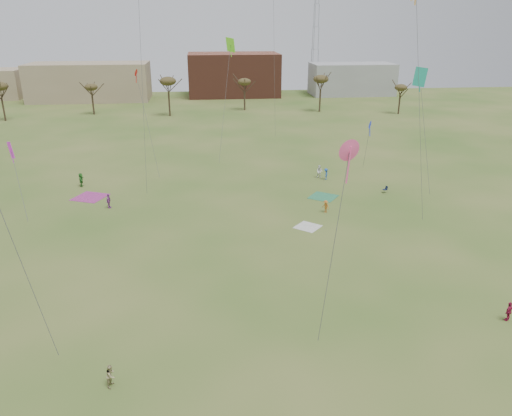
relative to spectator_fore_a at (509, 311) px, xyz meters
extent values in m
plane|color=#33581B|center=(-17.68, -0.96, -0.77)|extent=(260.00, 260.00, 0.00)
imported|color=#9D1A42|center=(0.00, 0.00, 0.00)|extent=(0.97, 0.79, 1.55)
imported|color=tan|center=(-28.18, -4.00, -0.03)|extent=(0.73, 0.85, 1.50)
imported|color=#B66822|center=(-8.26, 23.04, -0.03)|extent=(1.00, 1.10, 1.48)
imported|color=purple|center=(-33.54, 27.20, 0.09)|extent=(0.64, 1.08, 1.73)
imported|color=white|center=(-5.93, 36.26, 0.13)|extent=(1.06, 0.94, 1.81)
imported|color=#2D7627|center=(-38.63, 36.00, 0.14)|extent=(0.75, 1.75, 1.83)
imported|color=#214E99|center=(-5.22, 35.36, 0.04)|extent=(0.87, 1.17, 1.62)
cube|color=silver|center=(-11.18, 19.01, -0.77)|extent=(3.42, 3.42, 0.03)
cube|color=#9F317D|center=(-36.61, 31.33, -0.77)|extent=(4.84, 4.84, 0.03)
cube|color=#2E8054|center=(-7.26, 28.29, -0.77)|extent=(4.37, 4.37, 0.03)
cube|color=#121A32|center=(1.05, 29.05, -0.35)|extent=(0.58, 0.58, 0.04)
cube|color=#121A32|center=(1.27, 29.09, -0.12)|extent=(0.22, 0.52, 0.44)
cone|color=#E74986|center=(-13.54, -1.76, 13.04)|extent=(1.39, 0.10, 1.39)
cube|color=#E74986|center=(-13.54, -1.76, 12.15)|extent=(0.08, 0.08, 2.28)
cylinder|color=#4C4C51|center=(-14.23, -1.94, 6.58)|extent=(1.42, 0.41, 12.91)
cylinder|color=#4C4C51|center=(-0.39, 18.31, 11.49)|extent=(2.92, 1.50, 22.74)
cylinder|color=#4C4C51|center=(-28.91, 30.24, 12.22)|extent=(0.80, 1.62, 24.19)
cone|color=blue|center=(0.72, 35.73, 6.76)|extent=(1.09, 0.08, 1.09)
cube|color=blue|center=(0.72, 35.73, 6.07)|extent=(0.08, 0.08, 1.78)
cylinder|color=#4C4C51|center=(0.73, 36.57, 3.44)|extent=(0.05, 1.72, 6.65)
cube|color=#D826D3|center=(-43.53, 27.14, 6.58)|extent=(0.96, 0.96, 1.88)
cube|color=#D826D3|center=(-43.53, 27.14, 5.92)|extent=(0.08, 0.08, 1.69)
cylinder|color=#4C4C51|center=(-42.24, 24.32, 3.35)|extent=(2.62, 5.67, 6.48)
cube|color=#6EE125|center=(-17.59, 47.14, 16.74)|extent=(1.08, 1.08, 2.13)
cube|color=#6EE125|center=(-17.59, 47.14, 16.00)|extent=(0.08, 0.08, 1.92)
cylinder|color=#4C4C51|center=(-18.74, 44.67, 8.43)|extent=(2.35, 5.00, 16.63)
cone|color=red|center=(-30.64, 39.37, 13.67)|extent=(0.92, 0.07, 0.92)
cube|color=red|center=(-30.64, 39.37, 13.09)|extent=(0.08, 0.08, 1.50)
cylinder|color=#4C4C51|center=(-29.43, 37.70, 6.90)|extent=(2.46, 3.37, 13.55)
cube|color=#19977C|center=(3.27, 27.33, 13.99)|extent=(1.10, 1.10, 2.15)
cube|color=#19977C|center=(3.27, 27.33, 13.23)|extent=(0.08, 0.08, 1.94)
cylinder|color=#4C4C51|center=(4.33, 26.34, 7.06)|extent=(2.16, 2.04, 13.87)
cylinder|color=#4C4C51|center=(-9.14, 60.07, 12.63)|extent=(0.57, 1.24, 25.01)
cylinder|color=#3A2B1E|center=(-65.68, 85.04, 1.78)|extent=(0.40, 0.40, 5.10)
cylinder|color=#3A2B1E|center=(-47.68, 91.04, 1.39)|extent=(0.40, 0.40, 4.32)
ellipsoid|color=#473D1E|center=(-47.68, 91.04, 5.56)|extent=(3.02, 3.02, 1.58)
cylinder|color=#3A2B1E|center=(-29.68, 87.04, 1.93)|extent=(0.40, 0.40, 5.40)
ellipsoid|color=#473D1E|center=(-29.68, 87.04, 7.15)|extent=(3.78, 3.78, 1.98)
cylinder|color=#3A2B1E|center=(-11.68, 93.04, 1.57)|extent=(0.40, 0.40, 4.68)
ellipsoid|color=#473D1E|center=(-11.68, 93.04, 6.09)|extent=(3.28, 3.28, 1.72)
cylinder|color=#3A2B1E|center=(6.32, 89.04, 1.87)|extent=(0.40, 0.40, 5.28)
ellipsoid|color=#473D1E|center=(6.32, 89.04, 6.97)|extent=(3.70, 3.70, 1.94)
cylinder|color=#3A2B1E|center=(24.32, 84.04, 1.33)|extent=(0.40, 0.40, 4.20)
ellipsoid|color=#473D1E|center=(24.32, 84.04, 5.39)|extent=(2.94, 2.94, 1.54)
cube|color=#937F60|center=(-52.68, 114.04, 4.23)|extent=(32.00, 14.00, 10.00)
cube|color=brown|center=(-12.68, 119.04, 5.23)|extent=(26.00, 16.00, 12.00)
cube|color=gray|center=(22.32, 117.04, 3.73)|extent=(24.00, 12.00, 9.00)
cylinder|color=#9EA3A8|center=(13.22, 124.04, 18.23)|extent=(0.16, 0.16, 38.00)
cylinder|color=#9EA3A8|center=(11.87, 124.82, 18.23)|extent=(0.16, 0.16, 38.00)
cylinder|color=#9EA3A8|center=(11.87, 123.26, 18.23)|extent=(0.16, 0.16, 38.00)
camera|label=1|loc=(-21.99, -29.04, 20.19)|focal=34.49mm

